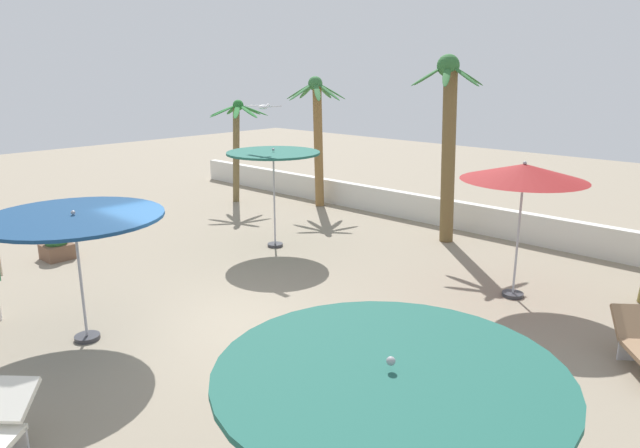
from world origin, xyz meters
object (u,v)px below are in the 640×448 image
palm_tree_0 (448,130)px  lounge_chair_0 (280,367)px  patio_umbrella_0 (390,380)px  seagull_1 (264,107)px  patio_umbrella_1 (273,157)px  palm_tree_2 (237,135)px  palm_tree_1 (317,126)px  patio_umbrella_2 (74,221)px  patio_umbrella_3 (524,173)px  planter (56,245)px

palm_tree_0 → lounge_chair_0: size_ratio=2.72×
patio_umbrella_0 → seagull_1: size_ratio=2.35×
patio_umbrella_1 → seagull_1: 1.37m
palm_tree_2 → lounge_chair_0: 13.53m
lounge_chair_0 → palm_tree_1: bearing=130.6°
palm_tree_2 → lounge_chair_0: size_ratio=1.97×
patio_umbrella_2 → patio_umbrella_3: patio_umbrella_3 is taller
patio_umbrella_0 → planter: size_ratio=3.59×
patio_umbrella_2 → patio_umbrella_1: bearing=105.3°
patio_umbrella_0 → palm_tree_0: palm_tree_0 is taller
patio_umbrella_2 → patio_umbrella_3: bearing=56.8°
patio_umbrella_0 → patio_umbrella_1: 11.30m
palm_tree_2 → planter: 8.03m
palm_tree_1 → palm_tree_2: (-2.47, -1.65, -0.38)m
patio_umbrella_3 → seagull_1: size_ratio=2.30×
palm_tree_1 → lounge_chair_0: size_ratio=2.39×
planter → palm_tree_0: bearing=52.2°
patio_umbrella_1 → lounge_chair_0: (5.63, -5.09, -2.12)m
palm_tree_0 → planter: 10.99m
patio_umbrella_1 → patio_umbrella_2: size_ratio=0.90×
patio_umbrella_1 → palm_tree_2: size_ratio=0.73×
patio_umbrella_0 → palm_tree_2: (-14.05, 9.77, 0.24)m
palm_tree_0 → patio_umbrella_2: bearing=-97.9°
patio_umbrella_1 → patio_umbrella_2: (1.73, -6.32, -0.27)m
patio_umbrella_1 → seagull_1: bearing=-137.5°
lounge_chair_0 → planter: size_ratio=2.26×
palm_tree_2 → patio_umbrella_3: bearing=-9.0°
patio_umbrella_3 → palm_tree_1: 9.83m
patio_umbrella_2 → seagull_1: (-1.90, 6.17, 1.62)m
palm_tree_0 → palm_tree_1: bearing=172.1°
palm_tree_2 → planter: bearing=-77.2°
lounge_chair_0 → patio_umbrella_2: bearing=-162.4°
patio_umbrella_0 → lounge_chair_0: 4.21m
patio_umbrella_0 → patio_umbrella_2: size_ratio=0.99×
palm_tree_0 → planter: size_ratio=6.17×
patio_umbrella_1 → patio_umbrella_3: 6.64m
patio_umbrella_1 → planter: size_ratio=3.26×
patio_umbrella_0 → lounge_chair_0: size_ratio=1.59×
patio_umbrella_2 → palm_tree_2: palm_tree_2 is taller
patio_umbrella_2 → patio_umbrella_0: bearing=-4.4°
patio_umbrella_3 → lounge_chair_0: (-0.92, -6.13, -2.34)m
patio_umbrella_0 → palm_tree_2: palm_tree_2 is taller
patio_umbrella_0 → palm_tree_1: palm_tree_1 is taller
patio_umbrella_2 → planter: size_ratio=3.64×
patio_umbrella_3 → palm_tree_0: 4.39m
palm_tree_1 → seagull_1: (2.46, -4.69, 0.99)m
planter → palm_tree_1: bearing=85.3°
patio_umbrella_0 → patio_umbrella_3: patio_umbrella_3 is taller
palm_tree_2 → planter: size_ratio=4.45×
seagull_1 → planter: seagull_1 is taller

